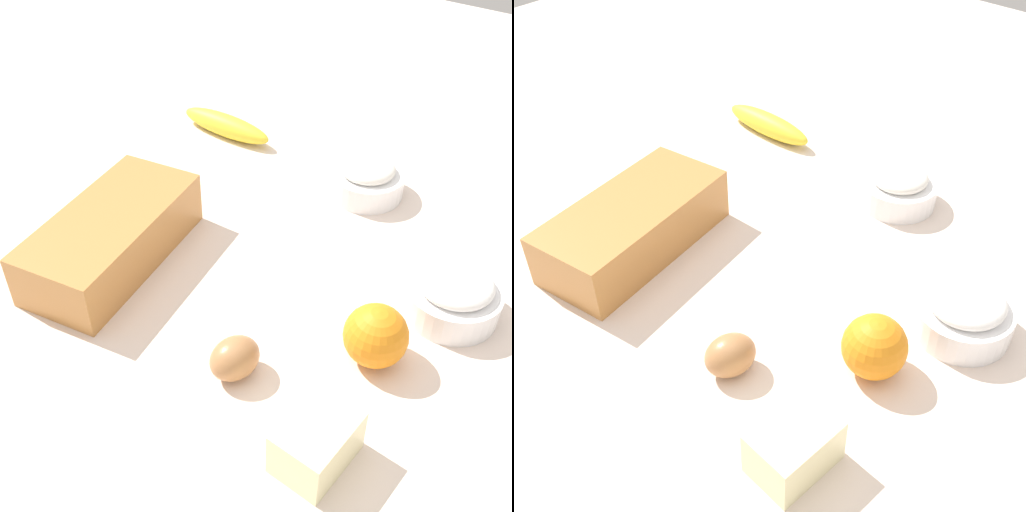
% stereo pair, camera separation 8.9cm
% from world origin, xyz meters
% --- Properties ---
extents(ground_plane, '(2.40, 2.40, 0.02)m').
position_xyz_m(ground_plane, '(0.00, 0.00, -0.01)').
color(ground_plane, beige).
extents(loaf_pan, '(0.30, 0.17, 0.08)m').
position_xyz_m(loaf_pan, '(-0.08, 0.19, 0.04)').
color(loaf_pan, '#B77A3D').
rests_on(loaf_pan, ground_plane).
extents(flour_bowl, '(0.12, 0.12, 0.06)m').
position_xyz_m(flour_bowl, '(0.27, -0.03, 0.03)').
color(flour_bowl, white).
rests_on(flour_bowl, ground_plane).
extents(sugar_bowl, '(0.13, 0.13, 0.07)m').
position_xyz_m(sugar_bowl, '(0.09, -0.25, 0.03)').
color(sugar_bowl, white).
rests_on(sugar_bowl, ground_plane).
extents(banana, '(0.05, 0.19, 0.04)m').
position_xyz_m(banana, '(0.29, 0.27, 0.02)').
color(banana, yellow).
rests_on(banana, ground_plane).
extents(orange_fruit, '(0.08, 0.08, 0.08)m').
position_xyz_m(orange_fruit, '(-0.04, -0.20, 0.04)').
color(orange_fruit, orange).
rests_on(orange_fruit, ground_plane).
extents(butter_block, '(0.09, 0.07, 0.06)m').
position_xyz_m(butter_block, '(-0.20, -0.21, 0.03)').
color(butter_block, '#F4EDB2').
rests_on(butter_block, ground_plane).
extents(egg_near_butter, '(0.08, 0.07, 0.05)m').
position_xyz_m(egg_near_butter, '(-0.15, -0.07, 0.03)').
color(egg_near_butter, '#AC7446').
rests_on(egg_near_butter, ground_plane).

